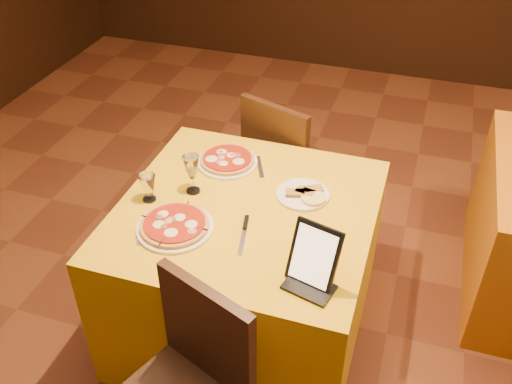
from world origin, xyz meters
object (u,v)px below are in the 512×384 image
(tablet, at_px, (314,255))
(chair_main_far, at_px, (293,164))
(main_table, at_px, (247,269))
(water_glass, at_px, (148,188))
(pizza_far, at_px, (227,161))
(pizza_near, at_px, (175,226))
(wine_glass, at_px, (192,174))

(tablet, bearing_deg, chair_main_far, 122.62)
(main_table, relative_size, water_glass, 8.46)
(pizza_far, relative_size, tablet, 1.19)
(main_table, xyz_separation_m, pizza_far, (-0.20, 0.30, 0.39))
(chair_main_far, bearing_deg, pizza_near, 97.46)
(pizza_near, bearing_deg, wine_glass, 96.53)
(main_table, bearing_deg, wine_glass, 171.95)
(wine_glass, bearing_deg, main_table, -8.05)
(pizza_near, bearing_deg, pizza_far, 85.83)
(chair_main_far, xyz_separation_m, water_glass, (-0.43, -0.90, 0.36))
(pizza_far, xyz_separation_m, wine_glass, (-0.07, -0.26, 0.08))
(wine_glass, height_order, tablet, tablet)
(main_table, distance_m, pizza_far, 0.53)
(pizza_near, xyz_separation_m, pizza_far, (0.04, 0.52, 0.00))
(main_table, height_order, chair_main_far, chair_main_far)
(pizza_near, relative_size, wine_glass, 1.68)
(pizza_far, height_order, tablet, tablet)
(pizza_near, distance_m, wine_glass, 0.28)
(main_table, height_order, pizza_far, pizza_far)
(main_table, relative_size, pizza_near, 3.44)
(chair_main_far, xyz_separation_m, wine_glass, (-0.27, -0.78, 0.39))
(water_glass, relative_size, tablet, 0.53)
(chair_main_far, distance_m, tablet, 1.28)
(chair_main_far, height_order, water_glass, chair_main_far)
(water_glass, bearing_deg, chair_main_far, 64.69)
(pizza_far, relative_size, wine_glass, 1.53)
(main_table, distance_m, pizza_near, 0.51)
(main_table, relative_size, tablet, 4.51)
(wine_glass, bearing_deg, water_glass, -143.66)
(pizza_near, relative_size, pizza_far, 1.10)
(pizza_far, bearing_deg, wine_glass, -104.83)
(wine_glass, distance_m, tablet, 0.74)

